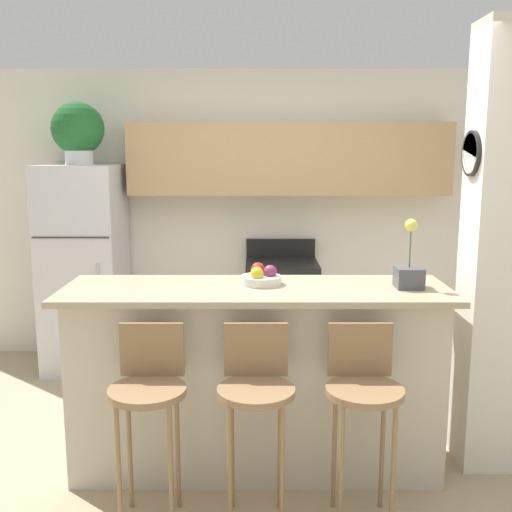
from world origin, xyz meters
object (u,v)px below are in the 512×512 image
at_px(potted_plant_on_fridge, 78,131).
at_px(fruit_bowl, 261,277).
at_px(bar_stool_right, 363,393).
at_px(refrigerator, 85,268).
at_px(bar_stool_left, 149,393).
at_px(orchid_vase, 409,271).
at_px(stove_range, 281,313).
at_px(trash_bin, 146,354).
at_px(bar_stool_mid, 256,393).

distance_m(potted_plant_on_fridge, fruit_bowl, 2.34).
height_order(bar_stool_right, potted_plant_on_fridge, potted_plant_on_fridge).
bearing_deg(refrigerator, bar_stool_left, -67.08).
height_order(potted_plant_on_fridge, orchid_vase, potted_plant_on_fridge).
bearing_deg(potted_plant_on_fridge, fruit_bowl, -46.91).
relative_size(bar_stool_right, fruit_bowl, 4.23).
bearing_deg(stove_range, refrigerator, -177.92).
height_order(stove_range, trash_bin, stove_range).
bearing_deg(bar_stool_left, trash_bin, 101.18).
xyz_separation_m(potted_plant_on_fridge, fruit_bowl, (1.48, -1.59, -0.88)).
xyz_separation_m(bar_stool_left, bar_stool_right, (1.06, 0.00, 0.00)).
xyz_separation_m(stove_range, bar_stool_mid, (-0.22, -2.24, 0.21)).
bearing_deg(bar_stool_left, orchid_vase, 19.93).
height_order(refrigerator, bar_stool_right, refrigerator).
xyz_separation_m(orchid_vase, fruit_bowl, (-0.83, 0.09, -0.05)).
bearing_deg(potted_plant_on_fridge, stove_range, 2.08).
bearing_deg(potted_plant_on_fridge, bar_stool_left, -67.08).
relative_size(bar_stool_mid, trash_bin, 2.61).
distance_m(stove_range, bar_stool_mid, 2.26).
distance_m(refrigerator, fruit_bowl, 2.19).
distance_m(bar_stool_left, bar_stool_mid, 0.53).
relative_size(refrigerator, bar_stool_mid, 1.75).
distance_m(stove_range, orchid_vase, 1.99).
distance_m(bar_stool_mid, bar_stool_right, 0.53).
xyz_separation_m(bar_stool_left, orchid_vase, (1.39, 0.51, 0.51)).
xyz_separation_m(fruit_bowl, trash_bin, (-0.94, 1.34, -0.94)).
relative_size(bar_stool_mid, bar_stool_right, 1.00).
xyz_separation_m(refrigerator, bar_stool_right, (1.98, -2.18, -0.20)).
relative_size(bar_stool_mid, fruit_bowl, 4.23).
relative_size(bar_stool_mid, potted_plant_on_fridge, 1.96).
bearing_deg(bar_stool_left, stove_range, 71.43).
xyz_separation_m(stove_range, bar_stool_left, (-0.75, -2.24, 0.21)).
height_order(bar_stool_right, orchid_vase, orchid_vase).
distance_m(bar_stool_right, trash_bin, 2.47).
bearing_deg(refrigerator, trash_bin, -24.13).
distance_m(refrigerator, trash_bin, 0.90).
bearing_deg(trash_bin, orchid_vase, -38.90).
height_order(refrigerator, orchid_vase, refrigerator).
bearing_deg(bar_stool_mid, refrigerator, 123.68).
distance_m(bar_stool_left, trash_bin, 2.04).
bearing_deg(bar_stool_left, potted_plant_on_fridge, 112.92).
bearing_deg(orchid_vase, stove_range, 110.26).
distance_m(refrigerator, bar_stool_right, 2.96).
distance_m(refrigerator, potted_plant_on_fridge, 1.14).
bearing_deg(bar_stool_mid, stove_range, 84.34).
relative_size(potted_plant_on_fridge, trash_bin, 1.33).
height_order(stove_range, potted_plant_on_fridge, potted_plant_on_fridge).
bearing_deg(orchid_vase, potted_plant_on_fridge, 144.11).
height_order(refrigerator, potted_plant_on_fridge, potted_plant_on_fridge).
distance_m(refrigerator, bar_stool_left, 2.38).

